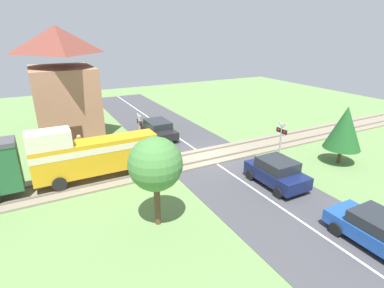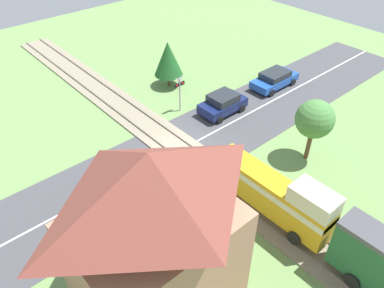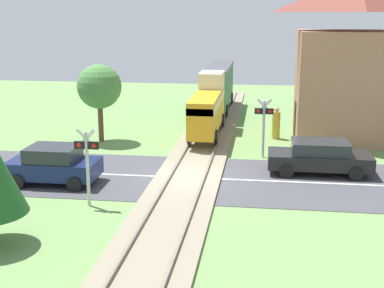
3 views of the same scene
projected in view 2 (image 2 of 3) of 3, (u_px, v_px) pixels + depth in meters
ground_plane at (180, 150)px, 24.80m from camera, size 60.00×60.00×0.00m
road_surface at (180, 150)px, 24.79m from camera, size 48.00×6.40×0.02m
track_bed at (180, 149)px, 24.76m from camera, size 2.80×48.00×0.24m
train at (350, 242)px, 16.61m from camera, size 1.58×15.45×3.18m
car_near_crossing at (223, 103)px, 27.94m from camera, size 3.63×2.02×1.56m
car_far_side at (120, 193)px, 20.59m from camera, size 4.41×2.02×1.45m
car_behind_queue at (275, 79)px, 31.16m from camera, size 4.31×2.00×1.39m
crossing_signal_west_approach at (180, 89)px, 27.52m from camera, size 0.90×0.18×2.88m
crossing_signal_east_approach at (180, 180)px, 19.81m from camera, size 0.90×0.18×2.88m
station_building at (157, 249)px, 13.46m from camera, size 6.12×4.66×8.73m
pedestrian_by_station at (224, 247)px, 17.67m from camera, size 0.44×0.44×1.78m
tree_roadside_hedge at (315, 119)px, 22.39m from camera, size 2.37×2.37×4.18m
tree_beyond_track at (168, 59)px, 30.30m from camera, size 2.35×2.35×3.86m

